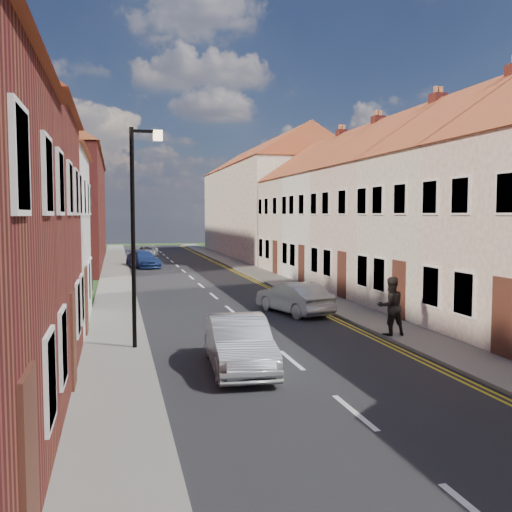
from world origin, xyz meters
name	(u,v)px	position (x,y,z in m)	size (l,w,h in m)	color
road	(214,296)	(0.00, 30.00, 0.01)	(7.00, 90.00, 0.02)	black
pavement_left	(116,298)	(-4.40, 30.00, 0.06)	(1.80, 90.00, 0.12)	gray
pavement_right	(304,292)	(4.40, 30.00, 0.06)	(1.80, 90.00, 0.12)	gray
cottage_r_cream_mid	(480,196)	(9.30, 23.50, 4.48)	(8.30, 5.20, 9.00)	white
cottage_r_pink	(410,200)	(9.30, 28.90, 4.47)	(8.30, 6.00, 9.00)	#FFE4C9
cottage_r_white_far	(362,202)	(9.30, 34.30, 4.48)	(8.30, 5.20, 9.00)	white
cottage_r_cream_far	(328,204)	(9.30, 39.70, 4.47)	(8.30, 6.00, 9.00)	white
block_right_far	(268,198)	(9.30, 55.00, 5.29)	(8.30, 24.20, 10.50)	white
block_left_far	(48,195)	(-9.30, 50.00, 5.29)	(8.30, 24.20, 10.50)	maroon
lamppost	(136,223)	(-3.81, 20.00, 3.54)	(0.88, 0.15, 6.00)	black
car_mid	(239,343)	(-1.50, 17.51, 0.65)	(1.37, 3.94, 1.30)	#B2B6BA
car_far	(143,259)	(-2.47, 45.35, 0.59)	(1.66, 4.07, 1.18)	navy
car_distant	(147,252)	(-1.73, 54.90, 0.53)	(1.77, 3.83, 1.07)	#B4B8BC
pedestrian_right	(391,306)	(3.70, 19.77, 1.01)	(0.86, 0.67, 1.78)	black
car_mid_b	(294,298)	(2.19, 24.68, 0.61)	(1.29, 3.69, 1.22)	#929499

